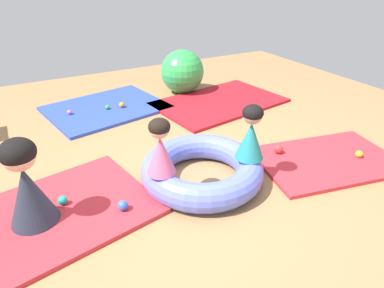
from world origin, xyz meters
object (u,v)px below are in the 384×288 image
at_px(adult_seated, 26,183).
at_px(play_ball_green, 107,107).
at_px(child_in_teal, 251,133).
at_px(inflatable_cushion, 202,169).
at_px(play_ball_teal, 63,200).
at_px(play_ball_pink, 69,112).
at_px(play_ball_orange, 122,105).
at_px(play_ball_red, 278,149).
at_px(play_ball_yellow, 359,154).
at_px(play_ball_blue, 123,206).
at_px(child_in_pink, 160,147).
at_px(exercise_ball_large, 182,72).

height_order(adult_seated, play_ball_green, adult_seated).
bearing_deg(child_in_teal, inflatable_cushion, 4.71).
bearing_deg(play_ball_teal, play_ball_pink, 77.83).
distance_m(inflatable_cushion, play_ball_orange, 2.08).
height_order(play_ball_teal, play_ball_orange, play_ball_teal).
distance_m(inflatable_cushion, adult_seated, 1.50).
height_order(child_in_teal, play_ball_red, child_in_teal).
height_order(play_ball_yellow, play_ball_blue, play_ball_blue).
bearing_deg(play_ball_teal, adult_seated, -155.82).
height_order(adult_seated, play_ball_teal, adult_seated).
bearing_deg(child_in_teal, play_ball_blue, 28.03).
bearing_deg(play_ball_pink, play_ball_yellow, -46.87).
relative_size(play_ball_yellow, play_ball_orange, 0.98).
height_order(inflatable_cushion, child_in_pink, child_in_pink).
relative_size(child_in_teal, play_ball_yellow, 7.03).
distance_m(play_ball_red, play_ball_pink, 2.81).
bearing_deg(play_ball_red, play_ball_blue, -176.22).
distance_m(adult_seated, exercise_ball_large, 3.32).
bearing_deg(play_ball_yellow, child_in_teal, 168.22).
relative_size(play_ball_pink, exercise_ball_large, 0.09).
distance_m(play_ball_red, play_ball_green, 2.46).
distance_m(play_ball_red, play_ball_blue, 1.78).
relative_size(adult_seated, play_ball_red, 7.56).
bearing_deg(exercise_ball_large, adult_seated, -137.78).
xyz_separation_m(child_in_teal, play_ball_blue, (-1.21, 0.09, -0.43)).
xyz_separation_m(child_in_teal, adult_seated, (-1.86, 0.31, -0.12)).
distance_m(play_ball_green, exercise_ball_large, 1.35).
height_order(inflatable_cushion, play_ball_red, inflatable_cushion).
bearing_deg(inflatable_cushion, play_ball_orange, 93.19).
bearing_deg(inflatable_cushion, play_ball_green, 98.62).
relative_size(inflatable_cushion, child_in_teal, 2.24).
distance_m(play_ball_yellow, play_ball_blue, 2.50).
bearing_deg(play_ball_blue, adult_seated, 162.01).
bearing_deg(child_in_pink, adult_seated, -126.53).
distance_m(inflatable_cushion, play_ball_teal, 1.27).
distance_m(play_ball_green, play_ball_blue, 2.28).
height_order(adult_seated, exercise_ball_large, adult_seated).
height_order(play_ball_red, play_ball_blue, play_ball_red).
height_order(child_in_teal, play_ball_yellow, child_in_teal).
height_order(inflatable_cushion, exercise_ball_large, exercise_ball_large).
distance_m(play_ball_red, play_ball_orange, 2.33).
relative_size(inflatable_cushion, play_ball_blue, 13.31).
height_order(play_ball_orange, exercise_ball_large, exercise_ball_large).
bearing_deg(adult_seated, child_in_pink, -131.42).
xyz_separation_m(inflatable_cushion, play_ball_yellow, (1.65, -0.47, -0.05)).
distance_m(play_ball_pink, exercise_ball_large, 1.83).
relative_size(adult_seated, play_ball_green, 12.01).
distance_m(adult_seated, play_ball_teal, 0.40).
bearing_deg(play_ball_red, inflatable_cushion, -179.55).
xyz_separation_m(play_ball_yellow, exercise_ball_large, (-0.67, 2.80, 0.26)).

